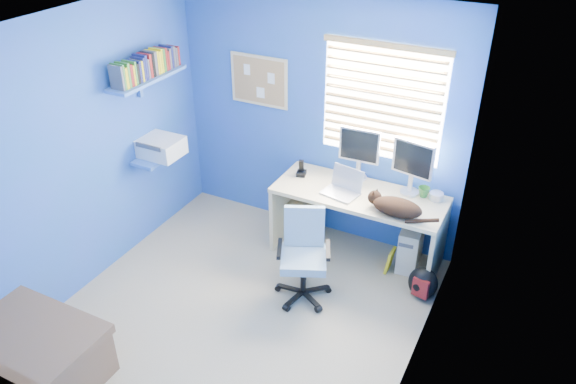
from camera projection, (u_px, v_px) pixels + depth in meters
The scene contains 23 objects.
floor at pixel (240, 313), 4.98m from camera, with size 3.00×3.20×0.00m, color tan.
ceiling at pixel (223, 30), 3.71m from camera, with size 3.00×3.20×0.00m, color white.
wall_back at pixel (318, 119), 5.57m from camera, with size 3.00×0.01×2.50m, color blue.
wall_front at pixel (81, 323), 3.12m from camera, with size 3.00×0.01×2.50m, color blue.
wall_left at pixel (87, 153), 4.93m from camera, with size 0.01×3.20×2.50m, color blue.
wall_right at pixel (423, 244), 3.76m from camera, with size 0.01×3.20×2.50m, color blue.
desk at pixel (357, 225), 5.52m from camera, with size 1.64×0.65×0.74m, color tan.
laptop at pixel (341, 184), 5.26m from camera, with size 0.33×0.26×0.22m, color silver.
monitor_left at pixel (360, 154), 5.44m from camera, with size 0.40×0.12×0.54m, color silver.
monitor_right at pixel (412, 168), 5.20m from camera, with size 0.40×0.12×0.54m, color silver.
phone at pixel (301, 168), 5.59m from camera, with size 0.09×0.11×0.17m, color black.
mug at pixel (424, 192), 5.25m from camera, with size 0.10×0.09×0.10m, color #2A6F28.
cd_spindle at pixel (436, 196), 5.21m from camera, with size 0.13×0.13×0.07m, color silver.
cat at pixel (397, 207), 4.96m from camera, with size 0.45×0.23×0.16m, color black.
tower_pc at pixel (411, 245), 5.49m from camera, with size 0.19×0.44×0.45m, color beige.
drawer_boxes at pixel (304, 220), 5.91m from camera, with size 0.35×0.28×0.41m, color tan.
yellow_book at pixel (390, 260), 5.44m from camera, with size 0.03×0.17×0.24m, color yellow.
backpack at pixel (423, 283), 5.10m from camera, with size 0.27×0.21×0.32m, color black.
bed_corner at pixel (35, 356), 4.25m from camera, with size 0.97×0.69×0.46m, color brown.
office_chair at pixel (303, 266), 5.05m from camera, with size 0.64×0.64×0.84m.
window_blinds at pixel (382, 103), 5.14m from camera, with size 1.15×0.05×1.10m.
corkboard at pixel (259, 81), 5.65m from camera, with size 0.64×0.02×0.52m.
wall_shelves at pixel (153, 107), 5.35m from camera, with size 0.42×0.90×1.05m.
Camera 1 is at (2.07, -3.14, 3.47)m, focal length 35.00 mm.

